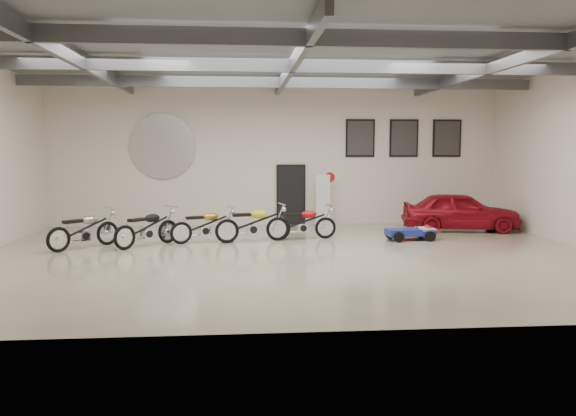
{
  "coord_description": "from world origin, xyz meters",
  "views": [
    {
      "loc": [
        -1.27,
        -14.04,
        2.71
      ],
      "look_at": [
        0.0,
        1.2,
        1.1
      ],
      "focal_mm": 35.0,
      "sensor_mm": 36.0,
      "label": 1
    }
  ],
  "objects": [
    {
      "name": "motorcycle_gold",
      "position": [
        -2.35,
        2.26,
        0.52
      ],
      "size": [
        2.08,
        1.31,
        1.04
      ],
      "primitive_type": null,
      "rotation": [
        0.0,
        0.0,
        0.38
      ],
      "color": "silver",
      "rests_on": "floor"
    },
    {
      "name": "poster_mid",
      "position": [
        4.6,
        5.96,
        3.1
      ],
      "size": [
        1.05,
        0.08,
        1.35
      ],
      "primitive_type": null,
      "color": "black",
      "rests_on": "back_wall"
    },
    {
      "name": "vintage_car",
      "position": [
        6.0,
        4.0,
        0.65
      ],
      "size": [
        2.19,
        4.01,
        1.29
      ],
      "primitive_type": "imported",
      "rotation": [
        0.0,
        0.0,
        1.39
      ],
      "color": "maroon",
      "rests_on": "floor"
    },
    {
      "name": "logo_plaque",
      "position": [
        -4.0,
        5.95,
        2.8
      ],
      "size": [
        2.3,
        0.06,
        1.16
      ],
      "primitive_type": null,
      "color": "silver",
      "rests_on": "back_wall"
    },
    {
      "name": "motorcycle_red",
      "position": [
        0.56,
        2.6,
        0.52
      ],
      "size": [
        2.07,
        0.82,
        1.05
      ],
      "primitive_type": null,
      "rotation": [
        0.0,
        0.0,
        0.1
      ],
      "color": "silver",
      "rests_on": "floor"
    },
    {
      "name": "floor",
      "position": [
        0.0,
        0.0,
        0.0
      ],
      "size": [
        16.0,
        12.0,
        0.01
      ],
      "primitive_type": "cube",
      "color": "#BEB491",
      "rests_on": "ground"
    },
    {
      "name": "motorcycle_silver",
      "position": [
        -5.57,
        1.5,
        0.54
      ],
      "size": [
        1.92,
        1.95,
        1.09
      ],
      "primitive_type": null,
      "rotation": [
        0.0,
        0.0,
        0.8
      ],
      "color": "silver",
      "rests_on": "floor"
    },
    {
      "name": "ceiling_beams",
      "position": [
        0.0,
        0.0,
        4.75
      ],
      "size": [
        15.8,
        11.8,
        0.32
      ],
      "primitive_type": null,
      "color": "#56585E",
      "rests_on": "ceiling"
    },
    {
      "name": "oil_sign",
      "position": [
        1.9,
        5.95,
        1.7
      ],
      "size": [
        0.72,
        0.1,
        0.72
      ],
      "primitive_type": null,
      "color": "white",
      "rests_on": "back_wall"
    },
    {
      "name": "back_wall",
      "position": [
        0.0,
        6.0,
        2.5
      ],
      "size": [
        16.0,
        0.02,
        5.0
      ],
      "primitive_type": "cube",
      "color": "silver",
      "rests_on": "floor"
    },
    {
      "name": "ceiling",
      "position": [
        0.0,
        0.0,
        5.0
      ],
      "size": [
        16.0,
        12.0,
        0.01
      ],
      "primitive_type": "cube",
      "color": "slate",
      "rests_on": "back_wall"
    },
    {
      "name": "poster_left",
      "position": [
        3.0,
        5.96,
        3.1
      ],
      "size": [
        1.05,
        0.08,
        1.35
      ],
      "primitive_type": null,
      "color": "black",
      "rests_on": "back_wall"
    },
    {
      "name": "motorcycle_yellow",
      "position": [
        -0.95,
        2.24,
        0.56
      ],
      "size": [
        2.26,
        1.11,
        1.13
      ],
      "primitive_type": null,
      "rotation": [
        0.0,
        0.0,
        0.21
      ],
      "color": "silver",
      "rests_on": "floor"
    },
    {
      "name": "go_kart",
      "position": [
        3.89,
        2.19,
        0.32
      ],
      "size": [
        1.81,
        0.96,
        0.63
      ],
      "primitive_type": null,
      "rotation": [
        0.0,
        0.0,
        0.1
      ],
      "color": "navy",
      "rests_on": "floor"
    },
    {
      "name": "door",
      "position": [
        0.5,
        5.95,
        1.05
      ],
      "size": [
        0.92,
        0.08,
        2.1
      ],
      "primitive_type": "cube",
      "color": "black",
      "rests_on": "back_wall"
    },
    {
      "name": "poster_right",
      "position": [
        6.2,
        5.96,
        3.1
      ],
      "size": [
        1.05,
        0.08,
        1.35
      ],
      "primitive_type": null,
      "color": "black",
      "rests_on": "back_wall"
    },
    {
      "name": "banner_stand",
      "position": [
        1.59,
        5.5,
        0.92
      ],
      "size": [
        0.5,
        0.21,
        1.83
      ],
      "primitive_type": null,
      "rotation": [
        0.0,
        0.0,
        -0.02
      ],
      "color": "white",
      "rests_on": "floor"
    },
    {
      "name": "motorcycle_black",
      "position": [
        -3.91,
        1.72,
        0.54
      ],
      "size": [
        1.92,
        1.96,
        1.09
      ],
      "primitive_type": null,
      "rotation": [
        0.0,
        0.0,
        0.81
      ],
      "color": "silver",
      "rests_on": "floor"
    }
  ]
}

